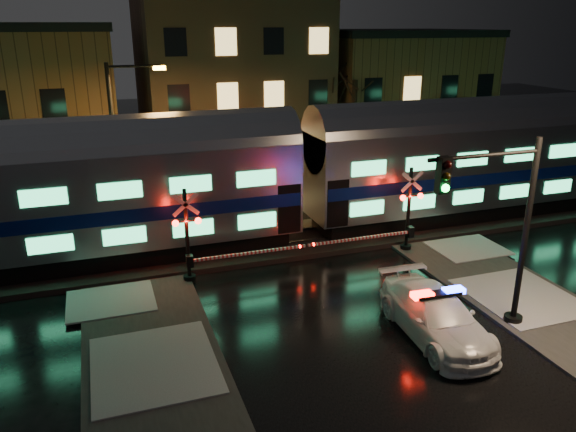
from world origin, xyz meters
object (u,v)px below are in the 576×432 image
object	(u,v)px
police_car	(436,316)
traffic_light	(501,234)
crossing_signal_right	(402,219)
streetlight	(120,138)
crossing_signal_left	(198,245)

from	to	relation	value
police_car	traffic_light	distance (m)	3.23
crossing_signal_right	streetlight	xyz separation A→B (m)	(-10.90, 6.70, 2.98)
crossing_signal_left	streetlight	size ratio (longest dim) A/B	0.67
police_car	streetlight	size ratio (longest dim) A/B	0.65
crossing_signal_right	crossing_signal_left	distance (m)	8.74
crossing_signal_right	crossing_signal_left	xyz separation A→B (m)	(-8.74, -0.00, -0.01)
traffic_light	streetlight	size ratio (longest dim) A/B	0.80
crossing_signal_left	police_car	bearing A→B (deg)	-45.49
streetlight	police_car	bearing A→B (deg)	-57.15
police_car	traffic_light	size ratio (longest dim) A/B	0.82
police_car	crossing_signal_right	bearing A→B (deg)	72.30
crossing_signal_right	streetlight	world-z (taller)	streetlight
police_car	traffic_light	xyz separation A→B (m)	(1.91, -0.23, 2.60)
crossing_signal_left	traffic_light	size ratio (longest dim) A/B	0.84
police_car	traffic_light	bearing A→B (deg)	-3.89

